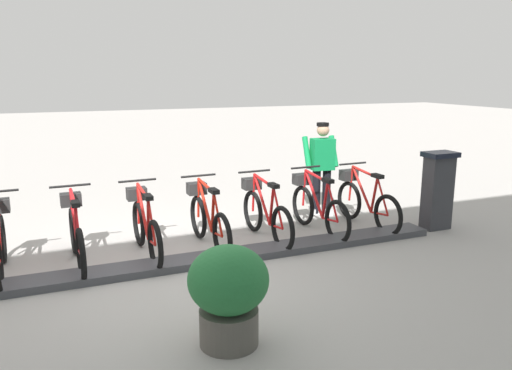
{
  "coord_description": "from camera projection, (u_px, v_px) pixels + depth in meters",
  "views": [
    {
      "loc": [
        -6.16,
        1.31,
        2.51
      ],
      "look_at": [
        0.5,
        -1.43,
        0.9
      ],
      "focal_mm": 35.04,
      "sensor_mm": 36.0,
      "label": 1
    }
  ],
  "objects": [
    {
      "name": "worker_near_rack",
      "position": [
        322.0,
        165.0,
        8.98
      ],
      "size": [
        0.51,
        0.66,
        1.66
      ],
      "color": "white",
      "rests_on": "ground"
    },
    {
      "name": "bike_docked_3",
      "position": [
        208.0,
        219.0,
        7.32
      ],
      "size": [
        1.72,
        0.54,
        1.02
      ],
      "color": "black",
      "rests_on": "ground"
    },
    {
      "name": "bike_docked_4",
      "position": [
        145.0,
        226.0,
        6.98
      ],
      "size": [
        1.72,
        0.54,
        1.02
      ],
      "color": "black",
      "rests_on": "ground"
    },
    {
      "name": "planter_bush",
      "position": [
        228.0,
        290.0,
        4.63
      ],
      "size": [
        0.76,
        0.76,
        0.97
      ],
      "color": "#59544C",
      "rests_on": "ground"
    },
    {
      "name": "bike_docked_1",
      "position": [
        317.0,
        206.0,
        8.0
      ],
      "size": [
        1.72,
        0.54,
        1.02
      ],
      "color": "black",
      "rests_on": "ground"
    },
    {
      "name": "payment_kiosk",
      "position": [
        438.0,
        189.0,
        8.15
      ],
      "size": [
        0.36,
        0.52,
        1.28
      ],
      "color": "#38383D",
      "rests_on": "ground"
    },
    {
      "name": "ground_plane",
      "position": [
        171.0,
        268.0,
        6.59
      ],
      "size": [
        60.0,
        60.0,
        0.0
      ],
      "primitive_type": "plane",
      "color": "#B0ABA5"
    },
    {
      "name": "dock_rail_base",
      "position": [
        170.0,
        264.0,
        6.58
      ],
      "size": [
        0.44,
        8.11,
        0.1
      ],
      "primitive_type": "cube",
      "color": "#47474C",
      "rests_on": "ground"
    },
    {
      "name": "bike_docked_6",
      "position": [
        0.0,
        242.0,
        6.31
      ],
      "size": [
        1.72,
        0.54,
        1.02
      ],
      "color": "black",
      "rests_on": "ground"
    },
    {
      "name": "bike_docked_2",
      "position": [
        265.0,
        212.0,
        7.66
      ],
      "size": [
        1.72,
        0.54,
        1.02
      ],
      "color": "black",
      "rests_on": "ground"
    },
    {
      "name": "bike_docked_0",
      "position": [
        365.0,
        201.0,
        8.34
      ],
      "size": [
        1.72,
        0.54,
        1.02
      ],
      "color": "black",
      "rests_on": "ground"
    },
    {
      "name": "bike_docked_5",
      "position": [
        76.0,
        233.0,
        6.64
      ],
      "size": [
        1.72,
        0.54,
        1.02
      ],
      "color": "black",
      "rests_on": "ground"
    }
  ]
}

